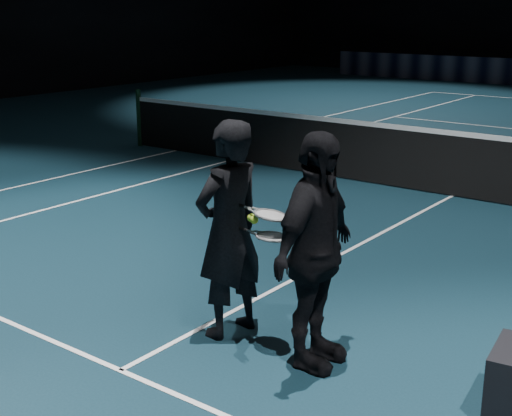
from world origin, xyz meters
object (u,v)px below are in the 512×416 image
(racket_lower, at_px, (273,237))
(player_a, at_px, (229,230))
(racket_upper, at_px, (271,215))
(tennis_balls, at_px, (253,217))
(player_b, at_px, (315,252))

(racket_lower, bearing_deg, player_a, 180.00)
(player_a, xyz_separation_m, racket_lower, (0.45, -0.02, 0.04))
(racket_upper, relative_size, tennis_balls, 5.67)
(racket_lower, relative_size, racket_upper, 1.00)
(player_b, xyz_separation_m, racket_lower, (-0.40, 0.02, 0.04))
(racket_lower, height_order, tennis_balls, tennis_balls)
(tennis_balls, bearing_deg, player_b, -3.08)
(player_a, height_order, tennis_balls, player_a)
(player_a, distance_m, racket_lower, 0.45)
(player_a, xyz_separation_m, player_b, (0.85, -0.04, 0.00))
(player_a, bearing_deg, player_b, 96.33)
(racket_upper, bearing_deg, tennis_balls, -170.43)
(player_a, relative_size, racket_lower, 2.66)
(racket_lower, xyz_separation_m, tennis_balls, (-0.19, 0.01, 0.12))
(racket_upper, height_order, tennis_balls, racket_upper)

